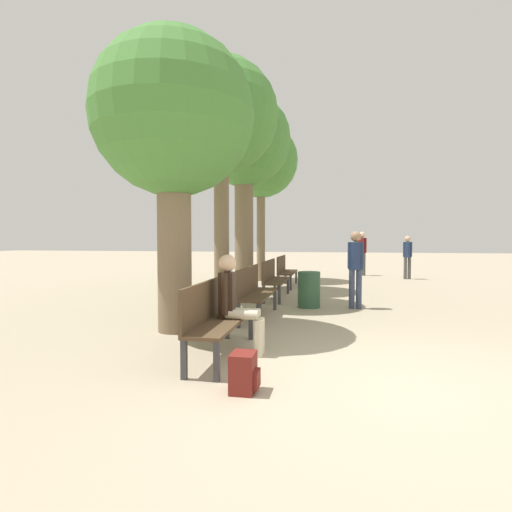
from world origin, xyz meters
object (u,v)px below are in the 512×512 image
at_px(pedestrian_near, 362,251).
at_px(trash_bin, 309,290).
at_px(bench_row_3, 285,269).
at_px(tree_row_1, 221,118).
at_px(tree_row_2, 244,144).
at_px(tree_row_3, 261,162).
at_px(bench_row_0, 215,313).
at_px(pedestrian_mid, 356,264).
at_px(backpack, 244,373).
at_px(tree_row_0, 173,121).
at_px(bench_row_2, 273,276).
at_px(person_seated, 236,301).
at_px(bench_row_1, 254,288).
at_px(pedestrian_far, 408,254).

xyz_separation_m(pedestrian_near, trash_bin, (-1.66, -7.91, -0.62)).
distance_m(bench_row_3, tree_row_1, 5.15).
relative_size(tree_row_2, tree_row_3, 1.02).
xyz_separation_m(bench_row_0, pedestrian_mid, (1.93, 3.85, 0.39)).
bearing_deg(pedestrian_mid, backpack, -104.90).
xyz_separation_m(tree_row_0, backpack, (1.64, -2.29, -3.15)).
height_order(bench_row_2, trash_bin, bench_row_2).
bearing_deg(person_seated, tree_row_0, 140.37).
bearing_deg(bench_row_2, bench_row_1, -90.00).
distance_m(bench_row_0, tree_row_1, 5.46).
bearing_deg(bench_row_2, pedestrian_far, 53.53).
relative_size(bench_row_2, pedestrian_mid, 1.13).
relative_size(bench_row_0, bench_row_1, 1.00).
distance_m(bench_row_1, pedestrian_near, 9.62).
distance_m(tree_row_0, pedestrian_far, 11.01).
xyz_separation_m(bench_row_2, pedestrian_near, (2.62, 6.76, 0.46)).
relative_size(person_seated, pedestrian_near, 0.73).
height_order(bench_row_2, pedestrian_mid, pedestrian_mid).
height_order(bench_row_0, tree_row_0, tree_row_0).
height_order(bench_row_2, tree_row_1, tree_row_1).
distance_m(bench_row_0, pedestrian_far, 11.38).
xyz_separation_m(tree_row_1, tree_row_2, (-0.00, 2.34, -0.04)).
xyz_separation_m(bench_row_1, person_seated, (0.24, -2.34, 0.13)).
bearing_deg(tree_row_0, trash_bin, 52.98).
bearing_deg(pedestrian_mid, bench_row_2, 150.03).
height_order(bench_row_0, backpack, bench_row_0).
height_order(bench_row_2, backpack, bench_row_2).
relative_size(bench_row_3, pedestrian_mid, 1.13).
relative_size(bench_row_1, tree_row_0, 0.39).
relative_size(bench_row_1, pedestrian_mid, 1.13).
xyz_separation_m(tree_row_2, pedestrian_far, (5.19, 4.30, -3.24)).
height_order(bench_row_2, pedestrian_near, pedestrian_near).
height_order(tree_row_2, pedestrian_mid, tree_row_2).
relative_size(bench_row_1, bench_row_3, 1.00).
bearing_deg(tree_row_1, tree_row_2, 90.00).
height_order(tree_row_0, tree_row_2, tree_row_2).
relative_size(tree_row_1, tree_row_2, 0.99).
relative_size(tree_row_0, person_seated, 3.68).
bearing_deg(bench_row_3, tree_row_3, 123.22).
bearing_deg(pedestrian_near, bench_row_3, -121.43).
bearing_deg(backpack, bench_row_3, 94.11).
distance_m(bench_row_1, person_seated, 2.36).
height_order(tree_row_0, tree_row_1, tree_row_1).
xyz_separation_m(backpack, pedestrian_far, (3.54, 11.68, 0.72)).
bearing_deg(pedestrian_mid, bench_row_0, -116.61).
bearing_deg(pedestrian_far, person_seated, -110.57).
bearing_deg(tree_row_0, pedestrian_near, 70.91).
bearing_deg(tree_row_2, person_seated, -78.35).
bearing_deg(bench_row_1, pedestrian_far, 62.85).
height_order(bench_row_3, person_seated, person_seated).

